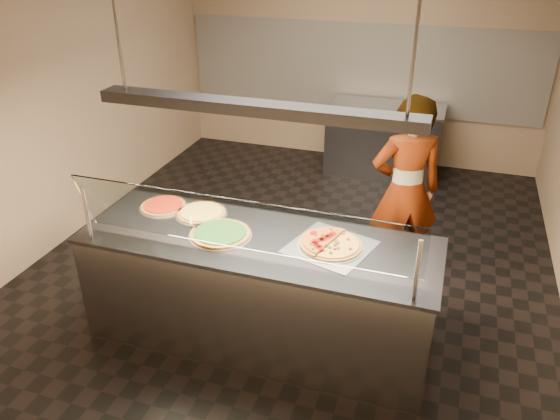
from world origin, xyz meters
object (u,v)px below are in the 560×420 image
(perforated_tray, at_px, (331,246))
(prep_table, at_px, (383,139))
(half_pizza_sausage, at_px, (345,246))
(worker, at_px, (405,191))
(pizza_cheese, at_px, (202,212))
(heat_lamp_housing, at_px, (255,108))
(pizza_tomato, at_px, (164,206))
(pizza_spinach, at_px, (220,233))
(serving_counter, at_px, (259,289))
(sneeze_guard, at_px, (240,226))
(half_pizza_pepperoni, at_px, (316,240))
(pizza_spatula, at_px, (196,223))

(perforated_tray, relative_size, prep_table, 0.45)
(half_pizza_sausage, bearing_deg, worker, 76.22)
(pizza_cheese, bearing_deg, heat_lamp_housing, -21.66)
(pizza_tomato, xyz_separation_m, prep_table, (1.35, 3.51, -0.48))
(pizza_spinach, bearing_deg, prep_table, 79.52)
(serving_counter, bearing_deg, heat_lamp_housing, 180.00)
(pizza_cheese, bearing_deg, pizza_tomato, 177.84)
(half_pizza_sausage, bearing_deg, sneeze_guard, -148.28)
(pizza_tomato, bearing_deg, sneeze_guard, -32.00)
(half_pizza_sausage, relative_size, pizza_tomato, 1.26)
(pizza_cheese, bearing_deg, sneeze_guard, -44.59)
(pizza_tomato, bearing_deg, pizza_spinach, -23.60)
(half_pizza_pepperoni, distance_m, pizza_spatula, 0.97)
(perforated_tray, relative_size, worker, 0.38)
(pizza_spinach, height_order, pizza_spatula, pizza_spatula)
(pizza_cheese, relative_size, prep_table, 0.28)
(sneeze_guard, height_order, worker, worker)
(half_pizza_sausage, xyz_separation_m, pizza_spinach, (-0.95, -0.10, -0.01))
(pizza_spinach, xyz_separation_m, worker, (1.25, 1.32, -0.05))
(pizza_tomato, height_order, pizza_spatula, pizza_spatula)
(half_pizza_sausage, xyz_separation_m, worker, (0.30, 1.22, -0.06))
(pizza_cheese, bearing_deg, perforated_tray, -8.54)
(serving_counter, bearing_deg, perforated_tray, 6.43)
(worker, bearing_deg, heat_lamp_housing, 30.37)
(pizza_spinach, height_order, pizza_tomato, pizza_spinach)
(serving_counter, distance_m, sneeze_guard, 0.83)
(serving_counter, relative_size, half_pizza_pepperoni, 5.41)
(half_pizza_pepperoni, height_order, pizza_cheese, half_pizza_pepperoni)
(sneeze_guard, bearing_deg, pizza_spinach, 133.91)
(pizza_spatula, bearing_deg, sneeze_guard, -35.27)
(perforated_tray, relative_size, heat_lamp_housing, 0.30)
(sneeze_guard, height_order, prep_table, sneeze_guard)
(prep_table, bearing_deg, perforated_tray, -87.85)
(serving_counter, distance_m, worker, 1.65)
(sneeze_guard, bearing_deg, prep_table, 84.31)
(pizza_tomato, bearing_deg, worker, 28.60)
(pizza_tomato, bearing_deg, serving_counter, -14.59)
(perforated_tray, bearing_deg, worker, 71.54)
(pizza_spatula, bearing_deg, worker, 39.86)
(half_pizza_pepperoni, xyz_separation_m, prep_table, (-0.03, 3.70, -0.50))
(sneeze_guard, distance_m, pizza_cheese, 0.87)
(pizza_spatula, xyz_separation_m, prep_table, (0.94, 3.72, -0.49))
(perforated_tray, relative_size, pizza_tomato, 1.72)
(sneeze_guard, height_order, pizza_spatula, sneeze_guard)
(pizza_tomato, relative_size, worker, 0.22)
(serving_counter, xyz_separation_m, pizza_cheese, (-0.58, 0.23, 0.48))
(half_pizza_pepperoni, relative_size, pizza_spinach, 1.03)
(pizza_cheese, relative_size, pizza_tomato, 1.07)
(pizza_cheese, xyz_separation_m, prep_table, (0.99, 3.53, -0.48))
(pizza_cheese, xyz_separation_m, heat_lamp_housing, (0.58, -0.23, 1.01))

